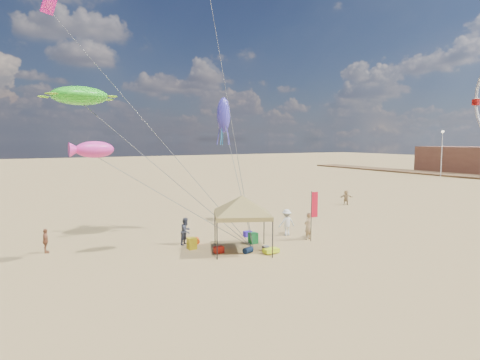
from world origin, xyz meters
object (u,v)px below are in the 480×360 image
(cooler_blue, at_px, (248,234))
(person_near_b, at_px, (186,231))
(person_far_a, at_px, (46,241))
(lamp_north, at_px, (442,146))
(canopy_tent, at_px, (242,198))
(person_far_c, at_px, (346,197))
(beach_cart, at_px, (271,250))
(person_near_a, at_px, (308,226))
(cooler_red, at_px, (219,250))
(chair_yellow, at_px, (192,243))
(person_near_c, at_px, (287,222))
(feather_flag, at_px, (314,208))
(chair_green, at_px, (253,238))

(cooler_blue, bearing_deg, person_near_b, 178.51)
(person_far_a, bearing_deg, lamp_north, -70.08)
(canopy_tent, xyz_separation_m, person_far_c, (18.08, 9.99, -2.48))
(beach_cart, relative_size, person_near_a, 0.49)
(cooler_blue, bearing_deg, cooler_red, -143.15)
(cooler_red, height_order, chair_yellow, chair_yellow)
(cooler_red, xyz_separation_m, person_near_c, (6.13, 1.64, 0.74))
(chair_yellow, xyz_separation_m, lamp_north, (58.81, 23.71, 5.17))
(person_near_b, xyz_separation_m, person_far_c, (20.38, 6.80, -0.10))
(canopy_tent, height_order, cooler_red, canopy_tent)
(canopy_tent, relative_size, chair_yellow, 8.24)
(feather_flag, distance_m, chair_green, 4.43)
(cooler_red, relative_size, beach_cart, 0.60)
(feather_flag, height_order, lamp_north, lamp_north)
(cooler_blue, xyz_separation_m, person_near_c, (2.52, -1.07, 0.74))
(canopy_tent, xyz_separation_m, cooler_red, (-1.39, 0.36, -3.06))
(feather_flag, height_order, person_near_a, feather_flag)
(person_near_b, xyz_separation_m, person_near_c, (7.04, -1.19, 0.06))
(beach_cart, xyz_separation_m, lamp_north, (55.21, 27.03, 5.32))
(chair_yellow, height_order, person_near_b, person_near_b)
(chair_green, distance_m, lamp_north, 60.24)
(chair_green, height_order, person_near_a, person_near_a)
(cooler_blue, height_order, lamp_north, lamp_north)
(canopy_tent, relative_size, person_near_c, 3.12)
(person_near_a, bearing_deg, person_near_b, -36.92)
(chair_green, xyz_separation_m, person_near_a, (3.72, -0.95, 0.56))
(canopy_tent, height_order, person_near_b, canopy_tent)
(cooler_red, height_order, chair_green, chair_green)
(person_near_c, bearing_deg, feather_flag, 112.55)
(person_near_b, height_order, person_far_a, person_near_b)
(cooler_red, distance_m, chair_yellow, 1.93)
(cooler_red, bearing_deg, person_near_b, 107.88)
(canopy_tent, distance_m, person_far_c, 20.80)
(chair_green, bearing_deg, feather_flag, -21.62)
(beach_cart, bearing_deg, person_far_a, 149.37)
(person_far_c, bearing_deg, person_near_a, -116.24)
(person_far_a, xyz_separation_m, person_far_c, (28.33, 4.56, 0.04))
(cooler_blue, bearing_deg, person_far_c, 23.58)
(chair_green, xyz_separation_m, chair_yellow, (-3.98, 0.69, 0.00))
(beach_cart, height_order, person_near_a, person_near_a)
(chair_green, relative_size, beach_cart, 0.78)
(person_far_a, distance_m, person_far_c, 28.69)
(person_far_a, bearing_deg, cooler_blue, -97.72)
(person_far_c, bearing_deg, beach_cart, -119.42)
(canopy_tent, bearing_deg, person_near_a, 3.63)
(cooler_red, bearing_deg, cooler_blue, 36.85)
(person_far_a, height_order, person_far_c, person_far_c)
(beach_cart, xyz_separation_m, person_near_c, (3.56, 3.33, 0.73))
(chair_green, bearing_deg, person_far_c, 27.77)
(cooler_red, bearing_deg, feather_flag, -4.70)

